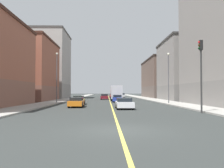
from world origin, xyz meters
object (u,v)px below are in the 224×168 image
(car_silver, at_px, (122,95))
(car_white, at_px, (124,103))
(building_left_far, at_px, (163,79))
(car_yellow, at_px, (79,100))
(building_right_midblock, at_px, (27,70))
(car_maroon, at_px, (105,97))
(building_right_distant, at_px, (49,65))
(box_truck, at_px, (116,93))
(car_red, at_px, (113,96))
(street_lamp_left_near, at_px, (168,73))
(traffic_light_left_near, at_px, (201,66))
(street_lamp_right_near, at_px, (57,73))
(building_left_mid, at_px, (187,70))
(car_blue, at_px, (117,99))
(car_orange, at_px, (77,102))

(car_silver, bearing_deg, car_white, -93.38)
(building_left_far, height_order, car_silver, building_left_far)
(car_white, height_order, car_yellow, car_yellow)
(car_yellow, bearing_deg, car_white, -55.89)
(building_right_midblock, bearing_deg, car_maroon, 27.91)
(building_right_distant, relative_size, box_truck, 2.55)
(car_maroon, xyz_separation_m, car_red, (2.43, 18.31, -0.03))
(building_right_distant, height_order, car_maroon, building_right_distant)
(box_truck, bearing_deg, car_yellow, -113.69)
(street_lamp_left_near, bearing_deg, car_maroon, 115.47)
(traffic_light_left_near, xyz_separation_m, street_lamp_right_near, (-16.87, 18.21, 0.82))
(car_white, bearing_deg, street_lamp_left_near, 51.57)
(building_left_mid, relative_size, building_left_far, 0.67)
(building_right_distant, bearing_deg, building_left_far, 11.43)
(building_right_midblock, height_order, street_lamp_left_near, building_right_midblock)
(building_left_far, relative_size, street_lamp_right_near, 2.86)
(street_lamp_right_near, xyz_separation_m, car_maroon, (7.77, 18.27, -4.42))
(car_maroon, height_order, car_silver, car_silver)
(car_yellow, bearing_deg, car_maroon, 80.23)
(building_right_midblock, bearing_deg, traffic_light_left_near, -48.12)
(building_left_far, xyz_separation_m, car_blue, (-15.87, -30.93, -5.36))
(building_right_midblock, height_order, box_truck, building_right_midblock)
(building_left_mid, bearing_deg, car_white, -122.20)
(car_white, height_order, car_red, car_red)
(building_right_distant, distance_m, car_silver, 25.24)
(building_right_midblock, bearing_deg, car_silver, 52.91)
(car_white, xyz_separation_m, car_blue, (-0.03, 16.91, 0.05))
(street_lamp_right_near, bearing_deg, building_left_mid, 25.77)
(car_silver, relative_size, car_red, 1.05)
(building_left_mid, distance_m, box_truck, 16.67)
(building_left_mid, xyz_separation_m, car_blue, (-15.87, -8.25, -6.02))
(car_maroon, bearing_deg, traffic_light_left_near, -76.00)
(car_orange, relative_size, box_truck, 0.57)
(building_right_distant, bearing_deg, street_lamp_left_near, -50.17)
(traffic_light_left_near, relative_size, car_white, 1.52)
(car_silver, xyz_separation_m, car_orange, (-8.78, -47.87, -0.07))
(car_orange, bearing_deg, traffic_light_left_near, -34.81)
(car_yellow, distance_m, car_blue, 9.89)
(street_lamp_left_near, bearing_deg, traffic_light_left_near, -93.81)
(car_blue, bearing_deg, building_left_mid, 27.47)
(building_left_mid, height_order, building_right_distant, building_right_distant)
(traffic_light_left_near, bearing_deg, car_yellow, 130.77)
(car_yellow, bearing_deg, traffic_light_left_near, -49.23)
(building_left_far, bearing_deg, car_blue, -117.16)
(building_left_mid, bearing_deg, street_lamp_left_near, -117.88)
(street_lamp_left_near, xyz_separation_m, car_yellow, (-13.83, -0.38, -4.19))
(street_lamp_left_near, distance_m, car_yellow, 14.46)
(building_left_far, height_order, traffic_light_left_near, building_left_far)
(car_silver, bearing_deg, building_right_midblock, -127.09)
(street_lamp_right_near, relative_size, car_white, 1.89)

